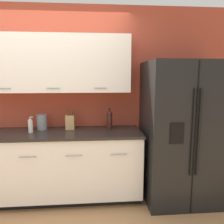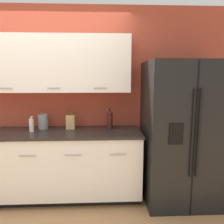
% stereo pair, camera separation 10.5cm
% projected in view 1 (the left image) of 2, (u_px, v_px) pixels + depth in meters
% --- Properties ---
extents(wall_back, '(10.00, 0.39, 2.60)m').
position_uv_depth(wall_back, '(44.00, 92.00, 3.03)').
color(wall_back, '#AD422D').
rests_on(wall_back, ground_plane).
extents(counter_unit, '(2.24, 0.64, 0.93)m').
position_uv_depth(counter_unit, '(57.00, 165.00, 2.90)').
color(counter_unit, black).
rests_on(counter_unit, ground_plane).
extents(refrigerator, '(0.96, 0.83, 1.82)m').
position_uv_depth(refrigerator, '(181.00, 132.00, 2.87)').
color(refrigerator, black).
rests_on(refrigerator, ground_plane).
extents(knife_block, '(0.13, 0.10, 0.28)m').
position_uv_depth(knife_block, '(70.00, 122.00, 2.96)').
color(knife_block, tan).
rests_on(knife_block, counter_unit).
extents(wine_bottle, '(0.08, 0.08, 0.28)m').
position_uv_depth(wine_bottle, '(109.00, 119.00, 2.97)').
color(wine_bottle, '#3D1914').
rests_on(wine_bottle, counter_unit).
extents(soap_dispenser, '(0.06, 0.06, 0.21)m').
position_uv_depth(soap_dispenser, '(30.00, 126.00, 2.78)').
color(soap_dispenser, silver).
rests_on(soap_dispenser, counter_unit).
extents(steel_canister, '(0.14, 0.14, 0.22)m').
position_uv_depth(steel_canister, '(42.00, 122.00, 2.95)').
color(steel_canister, gray).
rests_on(steel_canister, counter_unit).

